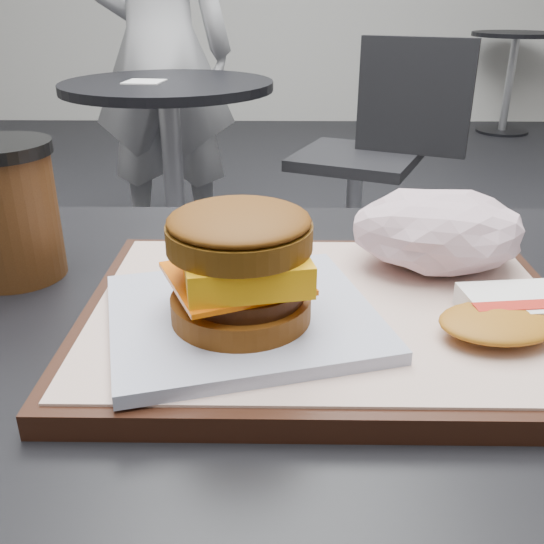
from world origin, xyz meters
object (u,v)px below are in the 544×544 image
at_px(coffee_cup, 7,206).
at_px(hash_brown, 514,313).
at_px(breakfast_sandwich, 241,278).
at_px(customer_table, 251,504).
at_px(crumpled_wrapper, 438,231).
at_px(patron, 159,50).
at_px(neighbor_chair, 376,145).
at_px(serving_tray, 326,315).
at_px(neighbor_table, 171,142).

bearing_deg(coffee_cup, hash_brown, -16.76).
xyz_separation_m(breakfast_sandwich, coffee_cup, (-0.22, 0.13, 0.01)).
bearing_deg(customer_table, crumpled_wrapper, 26.53).
distance_m(customer_table, patron, 2.19).
distance_m(hash_brown, crumpled_wrapper, 0.12).
height_order(breakfast_sandwich, coffee_cup, coffee_cup).
bearing_deg(crumpled_wrapper, neighbor_chair, 83.04).
relative_size(breakfast_sandwich, hash_brown, 1.82).
bearing_deg(serving_tray, hash_brown, -13.65).
height_order(hash_brown, patron, patron).
distance_m(customer_table, hash_brown, 0.29).
relative_size(coffee_cup, neighbor_table, 0.17).
xyz_separation_m(breakfast_sandwich, neighbor_table, (-0.35, 1.68, -0.28)).
height_order(serving_tray, crumpled_wrapper, crumpled_wrapper).
bearing_deg(coffee_cup, crumpled_wrapper, -2.47).
distance_m(hash_brown, neighbor_table, 1.78).
height_order(customer_table, patron, patron).
height_order(breakfast_sandwich, hash_brown, breakfast_sandwich).
bearing_deg(serving_tray, neighbor_table, 104.08).
relative_size(serving_tray, neighbor_table, 0.51).
xyz_separation_m(hash_brown, crumpled_wrapper, (-0.03, 0.11, 0.02)).
distance_m(breakfast_sandwich, neighbor_chair, 1.88).
relative_size(serving_tray, hash_brown, 3.03).
relative_size(hash_brown, neighbor_chair, 0.14).
distance_m(serving_tray, breakfast_sandwich, 0.09).
xyz_separation_m(crumpled_wrapper, patron, (-0.62, 2.05, -0.02)).
bearing_deg(patron, customer_table, 100.62).
bearing_deg(neighbor_table, patron, 102.86).
relative_size(breakfast_sandwich, coffee_cup, 1.81).
xyz_separation_m(neighbor_chair, patron, (-0.83, 0.35, 0.30)).
height_order(neighbor_chair, patron, patron).
relative_size(neighbor_chair, patron, 0.54).
distance_m(coffee_cup, patron, 2.05).
height_order(hash_brown, coffee_cup, coffee_cup).
xyz_separation_m(customer_table, neighbor_table, (-0.35, 1.65, -0.03)).
distance_m(crumpled_wrapper, coffee_cup, 0.39).
bearing_deg(neighbor_table, breakfast_sandwich, -78.29).
relative_size(neighbor_table, patron, 0.46).
xyz_separation_m(breakfast_sandwich, hash_brown, (0.20, 0.00, -0.03)).
xyz_separation_m(coffee_cup, patron, (-0.24, 2.04, -0.03)).
height_order(customer_table, breakfast_sandwich, breakfast_sandwich).
bearing_deg(neighbor_table, coffee_cup, -85.22).
distance_m(serving_tray, hash_brown, 0.14).
xyz_separation_m(hash_brown, patron, (-0.66, 2.16, 0.01)).
relative_size(serving_tray, neighbor_chair, 0.43).
relative_size(customer_table, neighbor_chair, 0.91).
bearing_deg(patron, breakfast_sandwich, 100.41).
distance_m(customer_table, coffee_cup, 0.35).
bearing_deg(neighbor_chair, customer_table, -101.78).
bearing_deg(patron, neighbor_table, 101.30).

